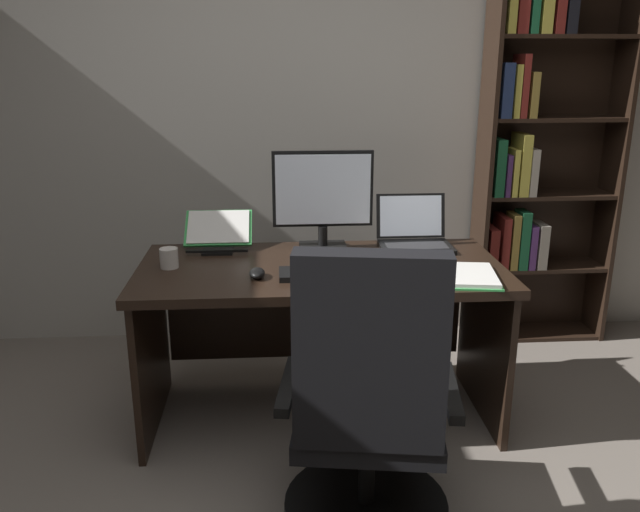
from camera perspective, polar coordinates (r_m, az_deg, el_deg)
The scene contains 13 objects.
wall_back at distance 3.74m, azimuth -0.89°, elevation 12.73°, with size 5.69×0.12×2.64m, color #B2ADA3.
desk at distance 2.96m, azimuth -0.05°, elevation -4.08°, with size 1.59×0.76×0.74m.
bookshelf at distance 3.84m, azimuth 18.38°, elevation 8.45°, with size 0.77×0.26×2.15m.
office_chair at distance 2.25m, azimuth 4.26°, elevation -14.00°, with size 0.66×0.60×1.06m.
monitor at distance 3.01m, azimuth 0.25°, elevation 4.93°, with size 0.47×0.16×0.46m.
laptop at distance 3.12m, azimuth 8.28°, elevation 1.72°, with size 0.34×0.28×0.24m.
keyboard at distance 2.68m, azimuth 0.88°, elevation -1.54°, with size 0.42×0.15×0.02m, color black.
computer_mouse at distance 2.67m, azimuth -5.55°, elevation -1.52°, with size 0.06×0.10×0.04m, color black.
reading_stand_with_book at distance 3.10m, azimuth -8.94°, elevation 2.15°, with size 0.31×0.25×0.16m.
open_binder at distance 2.70m, azimuth 10.46°, elevation -1.65°, with size 0.51×0.37×0.02m.
notepad at distance 2.81m, azimuth 5.00°, elevation -0.84°, with size 0.15×0.21×0.01m, color white.
pen at distance 2.81m, azimuth 5.40°, elevation -0.66°, with size 0.01×0.01×0.14m, color black.
coffee_mug at distance 2.85m, azimuth -13.15°, elevation -0.18°, with size 0.08×0.08×0.09m, color silver.
Camera 1 is at (-0.20, -1.67, 1.61)m, focal length 36.34 mm.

